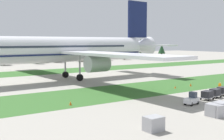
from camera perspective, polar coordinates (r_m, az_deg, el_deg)
grass_strip_near at (r=57.83m, az=3.57°, el=-4.03°), size 320.00×15.43×0.01m
grass_strip_far at (r=95.14m, az=-12.36°, el=-0.32°), size 320.00×15.43×0.01m
airliner at (r=73.28m, az=-9.56°, el=4.08°), size 59.38×73.12×21.76m
baggage_tug at (r=46.26m, az=15.63°, el=-5.68°), size 2.80×1.77×1.97m
cargo_dolly_lead at (r=50.61m, az=18.44°, el=-4.67°), size 2.44×1.89×1.55m
cargo_dolly_second at (r=53.19m, az=19.85°, el=-4.22°), size 2.44×1.89×1.55m
cargo_dolly_third at (r=55.80m, az=21.12°, el=-3.81°), size 2.44×1.89×1.55m
ground_crew_marshaller at (r=60.99m, az=20.68°, el=-2.99°), size 0.42×0.43×1.74m
uld_container_0 at (r=32.19m, az=8.27°, el=-10.54°), size 2.01×1.61×1.61m
uld_container_1 at (r=40.12m, az=20.44°, el=-7.57°), size 2.16×1.80×1.62m
uld_container_2 at (r=40.25m, az=19.71°, el=-7.48°), size 2.11×1.74×1.66m
uld_container_3 at (r=41.25m, az=20.88°, el=-7.15°), size 2.07×1.69×1.73m
taxiway_marker_0 at (r=61.51m, az=12.49°, el=-3.35°), size 0.44×0.44×0.47m
taxiway_marker_1 at (r=65.16m, az=15.42°, el=-2.83°), size 0.44×0.44×0.68m
taxiway_marker_2 at (r=44.76m, az=-8.28°, el=-6.58°), size 0.44×0.44×0.60m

